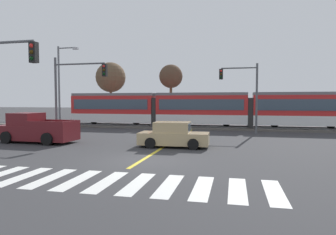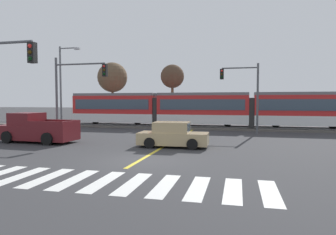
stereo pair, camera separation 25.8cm
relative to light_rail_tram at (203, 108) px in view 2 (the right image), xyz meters
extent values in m
plane|color=#333335|center=(-0.72, -17.27, -2.05)|extent=(200.00, 200.00, 0.00)
cube|color=#56514C|center=(-0.72, 0.01, -1.96)|extent=(120.00, 4.00, 0.18)
cube|color=#939399|center=(-0.72, -0.71, -1.82)|extent=(120.00, 0.08, 0.10)
cube|color=#939399|center=(-0.72, 0.73, -1.82)|extent=(120.00, 0.08, 0.10)
cube|color=silver|center=(-9.50, 0.01, -1.07)|extent=(9.00, 2.60, 0.90)
cube|color=red|center=(-9.50, 0.01, 0.33)|extent=(9.00, 2.60, 1.90)
cube|color=#384756|center=(-9.50, -1.31, 0.38)|extent=(8.28, 0.04, 1.04)
cube|color=slate|center=(-9.50, 0.01, 1.42)|extent=(9.00, 2.39, 0.28)
cylinder|color=black|center=(-7.02, 0.01, -1.52)|extent=(0.70, 0.20, 0.70)
cylinder|color=black|center=(-11.97, 0.01, -1.52)|extent=(0.70, 0.20, 0.70)
cube|color=silver|center=(0.00, 0.01, -1.07)|extent=(9.00, 2.60, 0.90)
cube|color=red|center=(0.00, 0.01, 0.33)|extent=(9.00, 2.60, 1.90)
cube|color=#384756|center=(0.00, -1.31, 0.38)|extent=(8.28, 0.04, 1.04)
cube|color=slate|center=(0.00, 0.01, 1.42)|extent=(9.00, 2.39, 0.28)
cylinder|color=black|center=(2.48, 0.01, -1.52)|extent=(0.70, 0.20, 0.70)
cylinder|color=black|center=(-2.47, 0.01, -1.52)|extent=(0.70, 0.20, 0.70)
cube|color=silver|center=(9.50, 0.01, -1.07)|extent=(9.00, 2.60, 0.90)
cube|color=red|center=(9.50, 0.01, 0.33)|extent=(9.00, 2.60, 1.90)
cube|color=#384756|center=(9.50, -1.31, 0.38)|extent=(8.28, 0.04, 1.04)
cube|color=slate|center=(9.50, 0.01, 1.42)|extent=(9.00, 2.39, 0.28)
cylinder|color=black|center=(11.98, 0.01, -1.52)|extent=(0.70, 0.20, 0.70)
cylinder|color=black|center=(7.03, 0.01, -1.52)|extent=(0.70, 0.20, 0.70)
cube|color=#2D2D2D|center=(-4.75, 0.01, -0.37)|extent=(0.50, 2.34, 2.80)
cube|color=#2D2D2D|center=(4.75, 0.01, -0.37)|extent=(0.50, 2.34, 2.80)
cube|color=silver|center=(-4.02, -20.94, -2.04)|extent=(0.60, 2.81, 0.01)
cube|color=silver|center=(-2.92, -20.92, -2.04)|extent=(0.60, 2.81, 0.01)
cube|color=silver|center=(-1.82, -20.90, -2.04)|extent=(0.60, 2.81, 0.01)
cube|color=silver|center=(-0.72, -20.88, -2.04)|extent=(0.60, 2.81, 0.01)
cube|color=silver|center=(0.38, -20.87, -2.04)|extent=(0.60, 2.81, 0.01)
cube|color=silver|center=(1.48, -20.85, -2.04)|extent=(0.60, 2.81, 0.01)
cube|color=silver|center=(2.58, -20.83, -2.04)|extent=(0.60, 2.81, 0.01)
cube|color=silver|center=(3.68, -20.81, -2.04)|extent=(0.60, 2.81, 0.01)
cube|color=silver|center=(4.78, -20.80, -2.04)|extent=(0.60, 2.81, 0.01)
cube|color=gold|center=(-0.72, -10.44, -2.04)|extent=(0.20, 16.89, 0.01)
cube|color=tan|center=(-0.13, -12.69, -1.53)|extent=(4.27, 1.88, 0.72)
cube|color=tan|center=(-0.23, -12.70, -0.85)|extent=(2.16, 1.61, 0.64)
cube|color=#384756|center=(0.77, -12.66, -0.85)|extent=(0.16, 1.43, 0.52)
cube|color=#384756|center=(-0.26, -11.92, -0.85)|extent=(1.79, 0.12, 0.48)
cylinder|color=black|center=(1.09, -11.79, -1.73)|extent=(0.65, 0.25, 0.64)
cylinder|color=black|center=(1.17, -13.49, -1.73)|extent=(0.65, 0.25, 0.64)
cylinder|color=black|center=(-1.42, -11.90, -1.73)|extent=(0.65, 0.25, 0.64)
cylinder|color=black|center=(-1.35, -13.60, -1.73)|extent=(0.65, 0.25, 0.64)
cube|color=maroon|center=(-9.51, -12.91, -1.38)|extent=(5.47, 2.16, 0.96)
cube|color=maroon|center=(-10.32, -12.88, -0.48)|extent=(1.77, 1.90, 0.84)
cube|color=#384756|center=(-11.07, -12.85, -0.46)|extent=(0.16, 1.70, 0.66)
cube|color=maroon|center=(-8.33, -13.87, -0.72)|extent=(2.70, 0.22, 0.36)
cube|color=maroon|center=(-8.26, -12.03, -0.72)|extent=(2.70, 0.22, 0.36)
cube|color=maroon|center=(-6.87, -13.00, -0.72)|extent=(0.19, 1.96, 0.36)
cylinder|color=black|center=(-11.11, -13.83, -1.65)|extent=(0.81, 0.31, 0.80)
cylinder|color=black|center=(-11.04, -11.87, -1.65)|extent=(0.81, 0.31, 0.80)
cylinder|color=black|center=(-7.98, -13.94, -1.65)|extent=(0.81, 0.31, 0.80)
cylinder|color=black|center=(-7.91, -11.98, -1.65)|extent=(0.81, 0.31, 0.80)
cylinder|color=#515459|center=(-9.75, -10.31, 0.97)|extent=(0.18, 0.18, 6.03)
cylinder|color=#515459|center=(-7.75, -10.31, 3.45)|extent=(4.00, 0.12, 0.12)
cube|color=black|center=(-5.75, -10.31, 2.95)|extent=(0.32, 0.28, 0.90)
sphere|color=red|center=(-5.75, -10.46, 3.22)|extent=(0.18, 0.18, 0.18)
sphere|color=#3A2706|center=(-5.75, -10.46, 2.95)|extent=(0.18, 0.18, 0.18)
sphere|color=black|center=(-5.75, -10.46, 2.68)|extent=(0.18, 0.18, 0.18)
cylinder|color=#515459|center=(5.13, -3.83, 0.93)|extent=(0.18, 0.18, 5.96)
cylinder|color=#515459|center=(3.63, -3.83, 3.56)|extent=(3.00, 0.12, 0.12)
cube|color=black|center=(2.13, -3.83, 3.06)|extent=(0.32, 0.28, 0.90)
sphere|color=red|center=(2.13, -3.98, 3.33)|extent=(0.18, 0.18, 0.18)
sphere|color=#3A2706|center=(2.13, -3.98, 3.06)|extent=(0.18, 0.18, 0.18)
sphere|color=black|center=(2.13, -3.98, 2.79)|extent=(0.18, 0.18, 0.18)
cube|color=black|center=(-5.05, -18.85, 2.85)|extent=(0.32, 0.28, 0.90)
sphere|color=red|center=(-5.05, -19.00, 3.12)|extent=(0.18, 0.18, 0.18)
sphere|color=#3A2706|center=(-5.05, -19.00, 2.85)|extent=(0.18, 0.18, 0.18)
sphere|color=black|center=(-5.05, -19.00, 2.58)|extent=(0.18, 0.18, 0.18)
cylinder|color=slate|center=(-14.38, -2.86, 2.13)|extent=(0.20, 0.20, 8.36)
cylinder|color=slate|center=(-13.39, -2.86, 6.11)|extent=(1.97, 0.12, 0.12)
cube|color=#B2B2B7|center=(-12.41, -2.86, 6.01)|extent=(0.56, 0.28, 0.20)
cylinder|color=brown|center=(-12.31, 5.31, 0.47)|extent=(0.32, 0.32, 5.04)
sphere|color=brown|center=(-12.31, 5.31, 3.75)|extent=(3.80, 3.80, 3.80)
cylinder|color=brown|center=(-4.38, 5.06, 0.55)|extent=(0.32, 0.32, 5.19)
sphere|color=#4C3828|center=(-4.38, 5.06, 3.71)|extent=(2.83, 2.83, 2.83)
camera|label=1|loc=(3.70, -30.31, 0.75)|focal=32.00mm
camera|label=2|loc=(3.95, -30.25, 0.75)|focal=32.00mm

